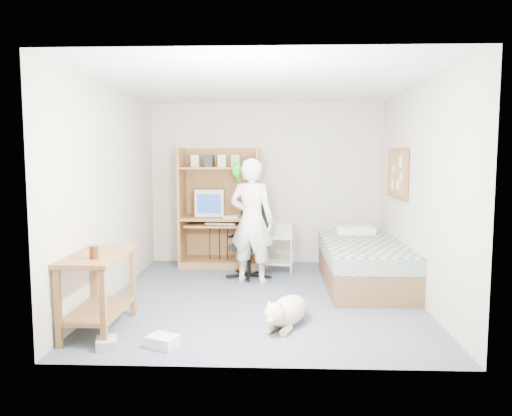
# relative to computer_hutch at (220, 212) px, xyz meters

# --- Properties ---
(floor) EXTENTS (4.00, 4.00, 0.00)m
(floor) POSITION_rel_computer_hutch_xyz_m (0.70, -1.74, -0.82)
(floor) COLOR #4C5567
(floor) RESTS_ON ground
(wall_back) EXTENTS (3.60, 0.02, 2.50)m
(wall_back) POSITION_rel_computer_hutch_xyz_m (0.70, 0.26, 0.43)
(wall_back) COLOR beige
(wall_back) RESTS_ON floor
(wall_right) EXTENTS (0.02, 4.00, 2.50)m
(wall_right) POSITION_rel_computer_hutch_xyz_m (2.50, -1.74, 0.43)
(wall_right) COLOR beige
(wall_right) RESTS_ON floor
(wall_left) EXTENTS (0.02, 4.00, 2.50)m
(wall_left) POSITION_rel_computer_hutch_xyz_m (-1.10, -1.74, 0.43)
(wall_left) COLOR beige
(wall_left) RESTS_ON floor
(ceiling) EXTENTS (3.60, 4.00, 0.02)m
(ceiling) POSITION_rel_computer_hutch_xyz_m (0.70, -1.74, 1.68)
(ceiling) COLOR white
(ceiling) RESTS_ON wall_back
(computer_hutch) EXTENTS (1.20, 0.63, 1.80)m
(computer_hutch) POSITION_rel_computer_hutch_xyz_m (0.00, 0.00, 0.00)
(computer_hutch) COLOR brown
(computer_hutch) RESTS_ON floor
(bed) EXTENTS (1.02, 2.02, 0.66)m
(bed) POSITION_rel_computer_hutch_xyz_m (2.00, -1.12, -0.53)
(bed) COLOR brown
(bed) RESTS_ON floor
(side_desk) EXTENTS (0.50, 1.00, 0.75)m
(side_desk) POSITION_rel_computer_hutch_xyz_m (-0.85, -2.94, -0.33)
(side_desk) COLOR brown
(side_desk) RESTS_ON floor
(corkboard) EXTENTS (0.04, 0.94, 0.66)m
(corkboard) POSITION_rel_computer_hutch_xyz_m (2.47, -0.84, 0.63)
(corkboard) COLOR olive
(corkboard) RESTS_ON wall_right
(office_chair) EXTENTS (0.57, 0.57, 0.99)m
(office_chair) POSITION_rel_computer_hutch_xyz_m (0.50, -0.73, -0.47)
(office_chair) COLOR black
(office_chair) RESTS_ON floor
(person) EXTENTS (0.70, 0.56, 1.65)m
(person) POSITION_rel_computer_hutch_xyz_m (0.53, -1.04, 0.01)
(person) COLOR white
(person) RESTS_ON floor
(parrot) EXTENTS (0.12, 0.21, 0.33)m
(parrot) POSITION_rel_computer_hutch_xyz_m (0.33, -1.02, 0.69)
(parrot) COLOR #138413
(parrot) RESTS_ON person
(dog) EXTENTS (0.52, 0.89, 0.35)m
(dog) POSITION_rel_computer_hutch_xyz_m (0.96, -2.75, -0.67)
(dog) COLOR beige
(dog) RESTS_ON floor
(printer_cart) EXTENTS (0.49, 0.41, 0.53)m
(printer_cart) POSITION_rel_computer_hutch_xyz_m (0.90, -0.41, -0.47)
(printer_cart) COLOR silver
(printer_cart) RESTS_ON floor
(printer) EXTENTS (0.46, 0.37, 0.18)m
(printer) POSITION_rel_computer_hutch_xyz_m (0.90, -0.41, -0.20)
(printer) COLOR #B9B9B4
(printer) RESTS_ON printer_cart
(crt_monitor) EXTENTS (0.45, 0.47, 0.41)m
(crt_monitor) POSITION_rel_computer_hutch_xyz_m (-0.15, 0.01, 0.15)
(crt_monitor) COLOR beige
(crt_monitor) RESTS_ON computer_hutch
(keyboard) EXTENTS (0.46, 0.21, 0.03)m
(keyboard) POSITION_rel_computer_hutch_xyz_m (0.03, -0.16, -0.15)
(keyboard) COLOR beige
(keyboard) RESTS_ON computer_hutch
(pencil_cup) EXTENTS (0.08, 0.08, 0.12)m
(pencil_cup) POSITION_rel_computer_hutch_xyz_m (0.38, -0.09, -0.00)
(pencil_cup) COLOR gold
(pencil_cup) RESTS_ON computer_hutch
(drink_glass) EXTENTS (0.08, 0.08, 0.12)m
(drink_glass) POSITION_rel_computer_hutch_xyz_m (-0.80, -3.16, -0.01)
(drink_glass) COLOR #3F1C0A
(drink_glass) RESTS_ON side_desk
(floor_box_a) EXTENTS (0.31, 0.28, 0.10)m
(floor_box_a) POSITION_rel_computer_hutch_xyz_m (-0.15, -3.33, -0.77)
(floor_box_a) COLOR silver
(floor_box_a) RESTS_ON floor
(floor_box_b) EXTENTS (0.24, 0.26, 0.08)m
(floor_box_b) POSITION_rel_computer_hutch_xyz_m (-0.64, -3.36, -0.78)
(floor_box_b) COLOR #B9B9B4
(floor_box_b) RESTS_ON floor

